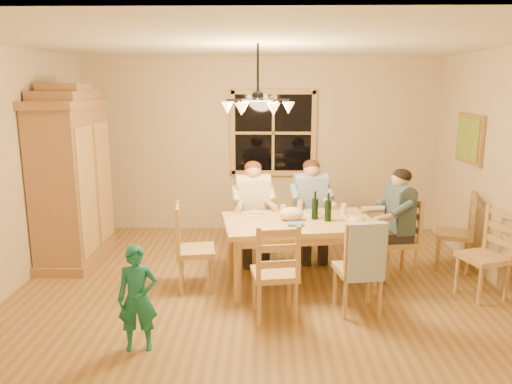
{
  "coord_description": "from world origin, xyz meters",
  "views": [
    {
      "loc": [
        0.08,
        -5.28,
        2.3
      ],
      "look_at": [
        -0.02,
        0.1,
        1.13
      ],
      "focal_mm": 35.0,
      "sensor_mm": 36.0,
      "label": 1
    }
  ],
  "objects_px": {
    "adult_slate_man": "(399,210)",
    "wine_bottle_a": "(315,205)",
    "adult_woman": "(253,199)",
    "chair_spare_front": "(482,270)",
    "chair_near_left": "(275,288)",
    "chair_far_left": "(253,239)",
    "chair_spare_back": "(453,245)",
    "child": "(138,298)",
    "chair_end_left": "(196,263)",
    "chair_far_right": "(310,236)",
    "adult_plaid_man": "(311,197)",
    "armoire": "(72,181)",
    "chair_end_right": "(396,254)",
    "dining_table": "(299,229)",
    "wine_bottle_b": "(328,207)",
    "chandelier": "(258,105)",
    "chair_near_right": "(357,283)"
  },
  "relations": [
    {
      "from": "adult_slate_man",
      "to": "wine_bottle_a",
      "type": "height_order",
      "value": "adult_slate_man"
    },
    {
      "from": "adult_woman",
      "to": "chair_spare_front",
      "type": "height_order",
      "value": "adult_woman"
    },
    {
      "from": "chair_near_left",
      "to": "chair_far_left",
      "type": "bearing_deg",
      "value": 90.0
    },
    {
      "from": "chair_near_left",
      "to": "chair_spare_back",
      "type": "bearing_deg",
      "value": 22.23
    },
    {
      "from": "wine_bottle_a",
      "to": "child",
      "type": "height_order",
      "value": "wine_bottle_a"
    },
    {
      "from": "chair_end_left",
      "to": "chair_spare_front",
      "type": "distance_m",
      "value": 3.16
    },
    {
      "from": "chair_far_left",
      "to": "chair_far_right",
      "type": "height_order",
      "value": "same"
    },
    {
      "from": "chair_spare_front",
      "to": "chair_spare_back",
      "type": "distance_m",
      "value": 0.86
    },
    {
      "from": "adult_slate_man",
      "to": "adult_plaid_man",
      "type": "bearing_deg",
      "value": 46.64
    },
    {
      "from": "chair_near_left",
      "to": "adult_plaid_man",
      "type": "distance_m",
      "value": 1.87
    },
    {
      "from": "armoire",
      "to": "chair_end_right",
      "type": "bearing_deg",
      "value": -8.04
    },
    {
      "from": "armoire",
      "to": "chair_far_right",
      "type": "height_order",
      "value": "armoire"
    },
    {
      "from": "dining_table",
      "to": "chair_end_left",
      "type": "height_order",
      "value": "chair_end_left"
    },
    {
      "from": "armoire",
      "to": "adult_plaid_man",
      "type": "distance_m",
      "value": 3.11
    },
    {
      "from": "chair_near_left",
      "to": "chair_spare_back",
      "type": "xyz_separation_m",
      "value": [
        2.27,
        1.38,
        0.0
      ]
    },
    {
      "from": "wine_bottle_b",
      "to": "adult_slate_man",
      "type": "bearing_deg",
      "value": 13.47
    },
    {
      "from": "adult_slate_man",
      "to": "chair_spare_front",
      "type": "relative_size",
      "value": 0.88
    },
    {
      "from": "dining_table",
      "to": "adult_plaid_man",
      "type": "xyz_separation_m",
      "value": [
        0.2,
        0.85,
        0.18
      ]
    },
    {
      "from": "chair_far_left",
      "to": "wine_bottle_b",
      "type": "height_order",
      "value": "wine_bottle_b"
    },
    {
      "from": "chandelier",
      "to": "chair_far_left",
      "type": "relative_size",
      "value": 0.78
    },
    {
      "from": "chair_spare_back",
      "to": "adult_woman",
      "type": "bearing_deg",
      "value": 103.73
    },
    {
      "from": "chair_far_left",
      "to": "chair_near_left",
      "type": "bearing_deg",
      "value": 90.0
    },
    {
      "from": "dining_table",
      "to": "chair_near_right",
      "type": "distance_m",
      "value": 0.98
    },
    {
      "from": "chair_end_left",
      "to": "chair_end_right",
      "type": "bearing_deg",
      "value": 90.0
    },
    {
      "from": "armoire",
      "to": "adult_woman",
      "type": "bearing_deg",
      "value": -0.67
    },
    {
      "from": "child",
      "to": "chair_spare_front",
      "type": "bearing_deg",
      "value": 10.14
    },
    {
      "from": "chair_end_left",
      "to": "chair_spare_front",
      "type": "bearing_deg",
      "value": 77.95
    },
    {
      "from": "adult_slate_man",
      "to": "wine_bottle_b",
      "type": "bearing_deg",
      "value": 94.5
    },
    {
      "from": "chair_far_left",
      "to": "adult_plaid_man",
      "type": "xyz_separation_m",
      "value": [
        0.75,
        0.12,
        0.54
      ]
    },
    {
      "from": "chandelier",
      "to": "child",
      "type": "bearing_deg",
      "value": -128.8
    },
    {
      "from": "chair_near_left",
      "to": "adult_woman",
      "type": "height_order",
      "value": "adult_woman"
    },
    {
      "from": "dining_table",
      "to": "chair_spare_front",
      "type": "distance_m",
      "value": 2.04
    },
    {
      "from": "dining_table",
      "to": "chair_near_right",
      "type": "height_order",
      "value": "chair_near_right"
    },
    {
      "from": "adult_slate_man",
      "to": "wine_bottle_a",
      "type": "relative_size",
      "value": 2.65
    },
    {
      "from": "chair_end_left",
      "to": "wine_bottle_b",
      "type": "relative_size",
      "value": 3.0
    },
    {
      "from": "chair_end_left",
      "to": "adult_slate_man",
      "type": "relative_size",
      "value": 1.13
    },
    {
      "from": "adult_plaid_man",
      "to": "wine_bottle_b",
      "type": "height_order",
      "value": "adult_plaid_man"
    },
    {
      "from": "wine_bottle_a",
      "to": "wine_bottle_b",
      "type": "height_order",
      "value": "same"
    },
    {
      "from": "adult_plaid_man",
      "to": "armoire",
      "type": "bearing_deg",
      "value": -7.28
    },
    {
      "from": "chair_near_right",
      "to": "chair_end_right",
      "type": "height_order",
      "value": "same"
    },
    {
      "from": "chair_end_left",
      "to": "wine_bottle_a",
      "type": "relative_size",
      "value": 3.0
    },
    {
      "from": "chair_near_left",
      "to": "wine_bottle_b",
      "type": "relative_size",
      "value": 3.0
    },
    {
      "from": "chair_near_left",
      "to": "adult_woman",
      "type": "distance_m",
      "value": 1.71
    },
    {
      "from": "adult_plaid_man",
      "to": "chair_spare_front",
      "type": "bearing_deg",
      "value": 136.69
    },
    {
      "from": "chair_far_left",
      "to": "chair_spare_front",
      "type": "xyz_separation_m",
      "value": [
        2.52,
        -1.09,
        0.0
      ]
    },
    {
      "from": "adult_plaid_man",
      "to": "adult_woman",
      "type": "bearing_deg",
      "value": 0.0
    },
    {
      "from": "adult_woman",
      "to": "chair_spare_front",
      "type": "xyz_separation_m",
      "value": [
        2.52,
        -1.09,
        -0.54
      ]
    },
    {
      "from": "chair_near_left",
      "to": "adult_slate_man",
      "type": "bearing_deg",
      "value": 26.57
    },
    {
      "from": "chair_far_right",
      "to": "chair_near_right",
      "type": "distance_m",
      "value": 1.63
    },
    {
      "from": "chair_spare_front",
      "to": "wine_bottle_a",
      "type": "bearing_deg",
      "value": 58.57
    }
  ]
}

